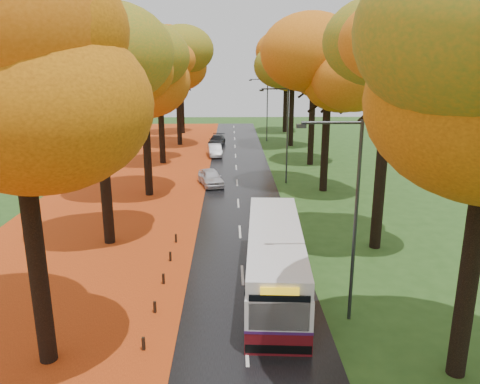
{
  "coord_description": "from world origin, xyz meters",
  "views": [
    {
      "loc": [
        -0.54,
        -8.73,
        9.99
      ],
      "look_at": [
        0.0,
        17.83,
        2.6
      ],
      "focal_mm": 35.0,
      "sensor_mm": 36.0,
      "label": 1
    }
  ],
  "objects_px": {
    "car_dark": "(217,140)",
    "bus": "(275,258)",
    "streetlamp_near": "(350,207)",
    "car_white": "(211,177)",
    "streetlamp_mid": "(284,128)",
    "streetlamp_far": "(265,105)",
    "car_silver": "(215,150)"
  },
  "relations": [
    {
      "from": "car_silver",
      "to": "car_dark",
      "type": "bearing_deg",
      "value": 82.92
    },
    {
      "from": "streetlamp_near",
      "to": "streetlamp_far",
      "type": "bearing_deg",
      "value": 90.0
    },
    {
      "from": "car_white",
      "to": "streetlamp_near",
      "type": "bearing_deg",
      "value": -89.2
    },
    {
      "from": "streetlamp_near",
      "to": "streetlamp_far",
      "type": "distance_m",
      "value": 44.0
    },
    {
      "from": "bus",
      "to": "streetlamp_mid",
      "type": "bearing_deg",
      "value": 86.17
    },
    {
      "from": "streetlamp_near",
      "to": "streetlamp_mid",
      "type": "height_order",
      "value": "same"
    },
    {
      "from": "streetlamp_near",
      "to": "car_white",
      "type": "xyz_separation_m",
      "value": [
        -6.16,
        21.21,
        -3.99
      ]
    },
    {
      "from": "streetlamp_far",
      "to": "streetlamp_near",
      "type": "bearing_deg",
      "value": -90.0
    },
    {
      "from": "streetlamp_near",
      "to": "car_dark",
      "type": "xyz_separation_m",
      "value": [
        -6.19,
        40.62,
        -4.04
      ]
    },
    {
      "from": "streetlamp_mid",
      "to": "car_silver",
      "type": "height_order",
      "value": "streetlamp_mid"
    },
    {
      "from": "streetlamp_mid",
      "to": "car_white",
      "type": "distance_m",
      "value": 7.38
    },
    {
      "from": "streetlamp_near",
      "to": "car_dark",
      "type": "distance_m",
      "value": 41.29
    },
    {
      "from": "streetlamp_mid",
      "to": "bus",
      "type": "bearing_deg",
      "value": -97.46
    },
    {
      "from": "streetlamp_far",
      "to": "car_white",
      "type": "xyz_separation_m",
      "value": [
        -6.16,
        -22.79,
        -3.99
      ]
    },
    {
      "from": "streetlamp_near",
      "to": "bus",
      "type": "distance_m",
      "value": 4.91
    },
    {
      "from": "car_white",
      "to": "car_dark",
      "type": "xyz_separation_m",
      "value": [
        -0.03,
        19.41,
        -0.05
      ]
    },
    {
      "from": "car_dark",
      "to": "bus",
      "type": "bearing_deg",
      "value": -78.14
    },
    {
      "from": "streetlamp_mid",
      "to": "bus",
      "type": "relative_size",
      "value": 0.75
    },
    {
      "from": "bus",
      "to": "car_dark",
      "type": "xyz_separation_m",
      "value": [
        -3.66,
        37.91,
        -0.82
      ]
    },
    {
      "from": "bus",
      "to": "car_white",
      "type": "distance_m",
      "value": 18.86
    },
    {
      "from": "car_silver",
      "to": "car_dark",
      "type": "height_order",
      "value": "car_silver"
    },
    {
      "from": "car_dark",
      "to": "car_silver",
      "type": "bearing_deg",
      "value": -83.94
    },
    {
      "from": "car_silver",
      "to": "car_white",
      "type": "bearing_deg",
      "value": -96.52
    },
    {
      "from": "bus",
      "to": "car_white",
      "type": "bearing_deg",
      "value": 104.75
    },
    {
      "from": "streetlamp_near",
      "to": "bus",
      "type": "relative_size",
      "value": 0.75
    },
    {
      "from": "streetlamp_far",
      "to": "car_dark",
      "type": "xyz_separation_m",
      "value": [
        -6.19,
        -3.38,
        -4.04
      ]
    },
    {
      "from": "streetlamp_mid",
      "to": "car_white",
      "type": "xyz_separation_m",
      "value": [
        -6.16,
        -0.79,
        -3.99
      ]
    },
    {
      "from": "streetlamp_near",
      "to": "car_white",
      "type": "bearing_deg",
      "value": 106.19
    },
    {
      "from": "car_dark",
      "to": "streetlamp_mid",
      "type": "bearing_deg",
      "value": -65.28
    },
    {
      "from": "streetlamp_near",
      "to": "streetlamp_mid",
      "type": "xyz_separation_m",
      "value": [
        0.0,
        22.0,
        0.0
      ]
    },
    {
      "from": "streetlamp_far",
      "to": "car_silver",
      "type": "distance_m",
      "value": 12.54
    },
    {
      "from": "car_white",
      "to": "car_dark",
      "type": "distance_m",
      "value": 19.41
    }
  ]
}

